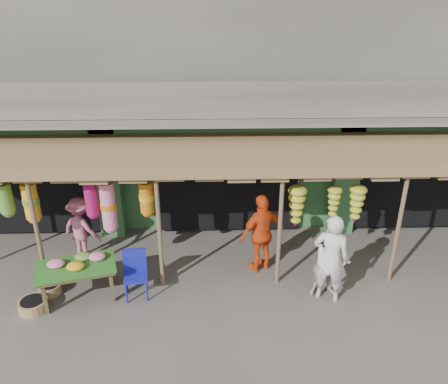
{
  "coord_description": "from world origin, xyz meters",
  "views": [
    {
      "loc": [
        -0.4,
        -8.11,
        5.78
      ],
      "look_at": [
        -0.13,
        1.0,
        1.65
      ],
      "focal_mm": 35.0,
      "sensor_mm": 36.0,
      "label": 1
    }
  ],
  "objects_px": {
    "blue_chair": "(135,271)",
    "person_right": "(331,263)",
    "person_vendor": "(262,233)",
    "person_front": "(331,258)",
    "person_shopper": "(81,228)",
    "flower_table": "(77,267)"
  },
  "relations": [
    {
      "from": "blue_chair",
      "to": "person_right",
      "type": "distance_m",
      "value": 4.03
    },
    {
      "from": "person_vendor",
      "to": "person_front",
      "type": "bearing_deg",
      "value": 113.15
    },
    {
      "from": "person_right",
      "to": "person_shopper",
      "type": "height_order",
      "value": "person_right"
    },
    {
      "from": "person_front",
      "to": "blue_chair",
      "type": "bearing_deg",
      "value": 15.91
    },
    {
      "from": "blue_chair",
      "to": "person_shopper",
      "type": "height_order",
      "value": "person_shopper"
    },
    {
      "from": "blue_chair",
      "to": "person_right",
      "type": "relative_size",
      "value": 0.64
    },
    {
      "from": "flower_table",
      "to": "person_vendor",
      "type": "xyz_separation_m",
      "value": [
        3.86,
        0.92,
        0.19
      ]
    },
    {
      "from": "person_right",
      "to": "person_front",
      "type": "bearing_deg",
      "value": -114.41
    },
    {
      "from": "flower_table",
      "to": "person_shopper",
      "type": "xyz_separation_m",
      "value": [
        -0.34,
        1.6,
        0.02
      ]
    },
    {
      "from": "blue_chair",
      "to": "person_front",
      "type": "height_order",
      "value": "person_front"
    },
    {
      "from": "flower_table",
      "to": "blue_chair",
      "type": "relative_size",
      "value": 1.72
    },
    {
      "from": "person_front",
      "to": "person_right",
      "type": "distance_m",
      "value": 0.2
    },
    {
      "from": "person_vendor",
      "to": "person_shopper",
      "type": "distance_m",
      "value": 4.26
    },
    {
      "from": "person_front",
      "to": "person_right",
      "type": "relative_size",
      "value": 1.22
    },
    {
      "from": "blue_chair",
      "to": "person_front",
      "type": "relative_size",
      "value": 0.52
    },
    {
      "from": "flower_table",
      "to": "person_vendor",
      "type": "distance_m",
      "value": 3.97
    },
    {
      "from": "person_vendor",
      "to": "person_shopper",
      "type": "relative_size",
      "value": 1.22
    },
    {
      "from": "flower_table",
      "to": "blue_chair",
      "type": "xyz_separation_m",
      "value": [
        1.15,
        0.1,
        -0.18
      ]
    },
    {
      "from": "person_right",
      "to": "person_vendor",
      "type": "distance_m",
      "value": 1.65
    },
    {
      "from": "person_front",
      "to": "person_shopper",
      "type": "height_order",
      "value": "person_front"
    },
    {
      "from": "flower_table",
      "to": "person_right",
      "type": "relative_size",
      "value": 1.1
    },
    {
      "from": "person_front",
      "to": "flower_table",
      "type": "bearing_deg",
      "value": 17.9
    }
  ]
}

